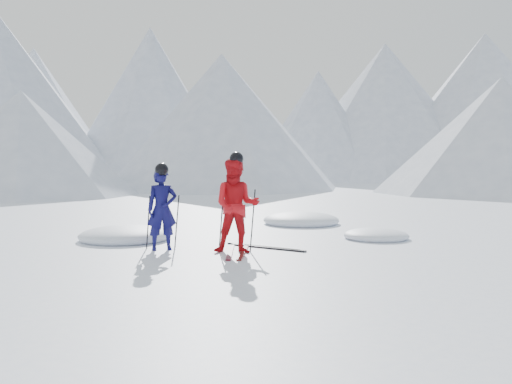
{
  "coord_description": "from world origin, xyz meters",
  "views": [
    {
      "loc": [
        -1.79,
        -10.49,
        1.68
      ],
      "look_at": [
        -1.77,
        0.5,
        1.1
      ],
      "focal_mm": 38.0,
      "sensor_mm": 36.0,
      "label": 1
    }
  ],
  "objects": [
    {
      "name": "skier_blue",
      "position": [
        -3.59,
        -0.04,
        0.79
      ],
      "size": [
        0.66,
        0.54,
        1.58
      ],
      "primitive_type": "imported",
      "rotation": [
        0.0,
        0.0,
        0.31
      ],
      "color": "#0C0B46",
      "rests_on": "ground"
    },
    {
      "name": "pole_red_left",
      "position": [
        -2.43,
        -0.16,
        0.6
      ],
      "size": [
        0.12,
        0.09,
        1.19
      ],
      "primitive_type": "cylinder",
      "rotation": [
        0.06,
        0.08,
        0.0
      ],
      "color": "black",
      "rests_on": "ground"
    },
    {
      "name": "snow_lumps",
      "position": [
        -1.9,
        2.8,
        0.0
      ],
      "size": [
        7.28,
        5.22,
        0.46
      ],
      "color": "white",
      "rests_on": "ground"
    },
    {
      "name": "pole_blue_left",
      "position": [
        -3.89,
        0.11,
        0.53
      ],
      "size": [
        0.11,
        0.08,
        1.05
      ],
      "primitive_type": "cylinder",
      "rotation": [
        0.05,
        0.08,
        0.0
      ],
      "color": "black",
      "rests_on": "ground"
    },
    {
      "name": "ski_loose_a",
      "position": [
        -1.64,
        0.27,
        0.01
      ],
      "size": [
        1.44,
        1.05,
        0.03
      ],
      "primitive_type": "cube",
      "rotation": [
        0.0,
        0.0,
        0.96
      ],
      "color": "black",
      "rests_on": "ground"
    },
    {
      "name": "pole_blue_right",
      "position": [
        -3.34,
        0.21,
        0.53
      ],
      "size": [
        0.11,
        0.07,
        1.05
      ],
      "primitive_type": "cylinder",
      "rotation": [
        -0.04,
        0.08,
        0.0
      ],
      "color": "black",
      "rests_on": "ground"
    },
    {
      "name": "skier_red",
      "position": [
        -2.13,
        -0.41,
        0.89
      ],
      "size": [
        0.89,
        0.71,
        1.79
      ],
      "primitive_type": "imported",
      "rotation": [
        0.0,
        0.0,
        -0.03
      ],
      "color": "red",
      "rests_on": "ground"
    },
    {
      "name": "ski_loose_b",
      "position": [
        -1.54,
        0.12,
        0.01
      ],
      "size": [
        1.47,
        1.01,
        0.03
      ],
      "primitive_type": "cube",
      "rotation": [
        0.0,
        0.0,
        0.99
      ],
      "color": "black",
      "rests_on": "ground"
    },
    {
      "name": "ski_worn_left",
      "position": [
        -2.25,
        -0.41,
        0.01
      ],
      "size": [
        0.09,
        1.7,
        0.03
      ],
      "primitive_type": "cube",
      "rotation": [
        0.0,
        0.0,
        0.0
      ],
      "color": "black",
      "rests_on": "ground"
    },
    {
      "name": "ground",
      "position": [
        0.0,
        0.0,
        0.0
      ],
      "size": [
        160.0,
        160.0,
        0.0
      ],
      "primitive_type": "plane",
      "color": "white",
      "rests_on": "ground"
    },
    {
      "name": "pole_red_right",
      "position": [
        -1.83,
        -0.26,
        0.6
      ],
      "size": [
        0.12,
        0.08,
        1.19
      ],
      "primitive_type": "cylinder",
      "rotation": [
        -0.05,
        0.08,
        0.0
      ],
      "color": "black",
      "rests_on": "ground"
    },
    {
      "name": "mountain_range",
      "position": [
        5.71,
        35.31,
        6.72
      ],
      "size": [
        106.15,
        62.94,
        15.53
      ],
      "color": "#B2BCD1",
      "rests_on": "ground"
    },
    {
      "name": "ski_worn_right",
      "position": [
        -2.01,
        -0.41,
        0.01
      ],
      "size": [
        0.21,
        1.7,
        0.03
      ],
      "primitive_type": "cube",
      "rotation": [
        0.0,
        0.0,
        -0.07
      ],
      "color": "black",
      "rests_on": "ground"
    }
  ]
}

